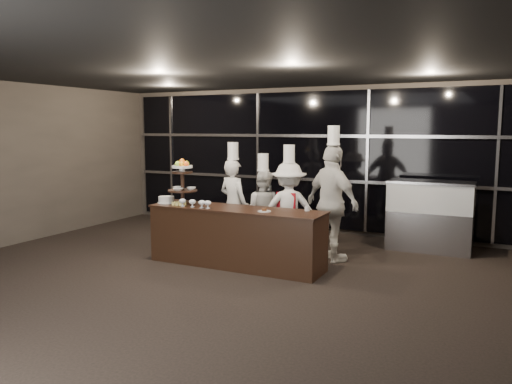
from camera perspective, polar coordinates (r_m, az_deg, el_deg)
The scene contains 14 objects.
room at distance 6.06m, azimuth -10.27°, elevation 0.95°, with size 10.00×10.00×10.00m.
window_wall at distance 10.43m, azimuth 6.22°, elevation 3.68°, with size 8.60×0.10×2.80m.
buffet_counter at distance 7.87m, azimuth -2.29°, elevation -5.12°, with size 2.84×0.74×0.92m.
display_stand at distance 8.25m, azimuth -8.42°, elevation 1.54°, with size 0.48×0.48×0.74m.
compotes at distance 7.89m, azimuth -6.87°, elevation -1.17°, with size 0.58×0.11×0.12m.
layer_cake at distance 8.43m, azimuth -10.21°, elevation -0.88°, with size 0.30×0.30×0.11m.
pastry_squares at distance 8.15m, azimuth -8.80°, elevation -1.32°, with size 0.20×0.13×0.05m.
small_plate at distance 7.45m, azimuth 0.95°, elevation -2.14°, with size 0.20×0.20×0.05m.
chef_cup at distance 7.55m, azimuth 5.88°, elevation -1.90°, with size 0.08×0.08×0.07m, color white.
display_case at distance 9.31m, azimuth 19.27°, elevation -2.20°, with size 1.45×0.63×1.24m.
chef_a at distance 8.92m, azimuth -2.61°, elevation -1.22°, with size 0.66×0.52×1.91m.
chef_b at distance 8.84m, azimuth 0.81°, elevation -1.99°, with size 0.74×0.60×1.72m.
chef_c at distance 8.50m, azimuth 3.75°, elevation -1.88°, with size 1.18×0.97×1.88m.
chef_d at distance 8.13m, azimuth 8.71°, elevation -1.23°, with size 1.20×0.95×2.20m.
Camera 1 is at (3.62, -4.82, 2.16)m, focal length 35.00 mm.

